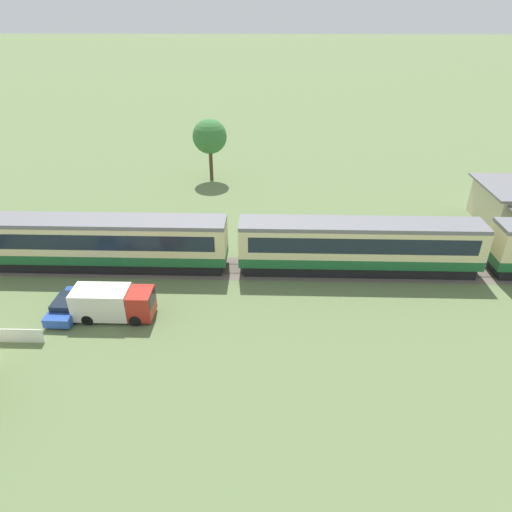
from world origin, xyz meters
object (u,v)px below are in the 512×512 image
passenger_train (236,243)px  parked_car_blue (68,305)px  yard_tree_1 (210,137)px  delivery_truck_red (113,303)px

passenger_train → parked_car_blue: (-11.38, -6.34, -1.79)m
parked_car_blue → yard_tree_1: size_ratio=0.58×
yard_tree_1 → passenger_train: bearing=-78.0°
parked_car_blue → delivery_truck_red: 3.47m
passenger_train → parked_car_blue: size_ratio=18.75×
parked_car_blue → yard_tree_1: 28.70m
parked_car_blue → delivery_truck_red: delivery_truck_red is taller
delivery_truck_red → yard_tree_1: 28.40m
yard_tree_1 → delivery_truck_red: bearing=-97.2°
delivery_truck_red → yard_tree_1: yard_tree_1 is taller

